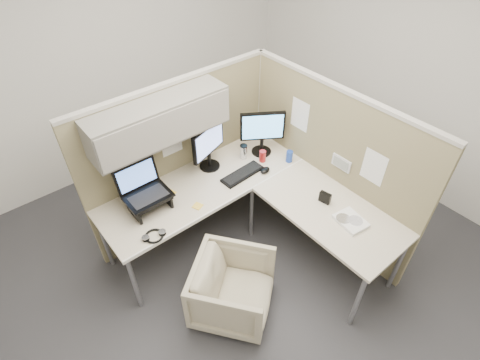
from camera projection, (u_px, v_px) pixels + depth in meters
ground at (248, 261)px, 3.72m from camera, size 4.50×4.50×0.00m
partition_back at (172, 141)px, 3.37m from camera, size 2.00×0.36×1.63m
partition_right at (326, 164)px, 3.57m from camera, size 0.07×2.03×1.63m
desk at (251, 199)px, 3.40m from camera, size 2.00×1.98×0.73m
office_chair at (233, 287)px, 3.13m from camera, size 0.85×0.85×0.65m
monitor_left at (208, 144)px, 3.50m from camera, size 0.43×0.20×0.47m
monitor_right at (262, 130)px, 3.67m from camera, size 0.39×0.27×0.47m
laptop_station at (146, 194)px, 3.17m from camera, size 0.38×0.32×0.39m
keyboard at (242, 174)px, 3.57m from camera, size 0.45×0.17×0.02m
mouse at (265, 170)px, 3.61m from camera, size 0.12×0.09×0.04m
travel_mug at (244, 152)px, 3.73m from camera, size 0.07×0.07×0.16m
soda_can_green at (289, 156)px, 3.70m from camera, size 0.07×0.07×0.12m
soda_can_silver at (263, 156)px, 3.71m from camera, size 0.07×0.07×0.12m
sticky_note_a at (198, 206)px, 3.27m from camera, size 0.10×0.10×0.01m
sticky_note_c at (171, 193)px, 3.39m from camera, size 0.10×0.10×0.01m
headphones at (154, 236)px, 3.00m from camera, size 0.19×0.19×0.03m
paper_stack at (351, 221)px, 3.12m from camera, size 0.23×0.28×0.03m
desk_clock at (325, 198)px, 3.28m from camera, size 0.06×0.11×0.10m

